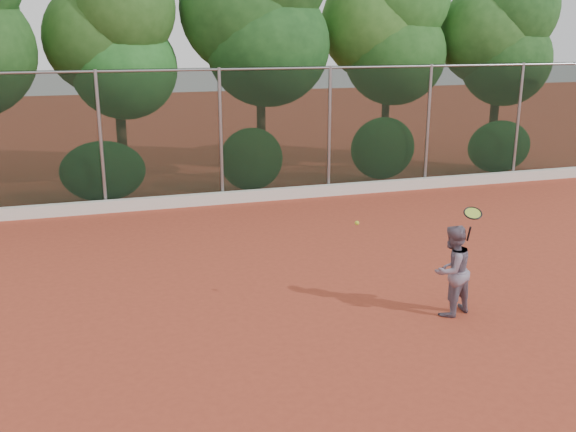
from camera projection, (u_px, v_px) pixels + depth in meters
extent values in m
plane|color=#A53D27|center=(305.00, 304.00, 10.67)|extent=(80.00, 80.00, 0.00)
cube|color=silver|center=(224.00, 198.00, 16.90)|extent=(24.00, 0.20, 0.30)
imported|color=slate|center=(452.00, 270.00, 10.10)|extent=(0.87, 0.77, 1.48)
cube|color=black|center=(221.00, 137.00, 16.62)|extent=(24.00, 0.01, 3.50)
cylinder|color=gray|center=(219.00, 69.00, 16.15)|extent=(24.00, 0.06, 0.06)
cylinder|color=gray|center=(101.00, 142.00, 15.78)|extent=(0.09, 0.09, 3.50)
cylinder|color=gray|center=(221.00, 137.00, 16.62)|extent=(0.09, 0.09, 3.50)
cylinder|color=gray|center=(329.00, 132.00, 17.46)|extent=(0.09, 0.09, 3.50)
cylinder|color=gray|center=(428.00, 127.00, 18.30)|extent=(0.09, 0.09, 3.50)
cylinder|color=gray|center=(518.00, 123.00, 19.14)|extent=(0.09, 0.09, 3.50)
cylinder|color=#442A1A|center=(123.00, 147.00, 18.22)|extent=(0.28, 0.28, 2.40)
ellipsoid|color=#226323|center=(125.00, 68.00, 17.58)|extent=(2.90, 2.40, 2.80)
ellipsoid|color=#254F1B|center=(103.00, 38.00, 17.49)|extent=(3.20, 2.70, 3.10)
ellipsoid|color=#25511B|center=(125.00, 7.00, 16.98)|extent=(2.70, 2.30, 2.90)
cylinder|color=#45281A|center=(261.00, 132.00, 18.98)|extent=(0.26, 0.26, 3.00)
ellipsoid|color=#286426|center=(268.00, 45.00, 18.25)|extent=(3.60, 3.00, 3.50)
ellipsoid|color=#2D6C29|center=(248.00, 8.00, 18.11)|extent=(3.90, 3.20, 3.80)
cylinder|color=#3A2216|center=(385.00, 131.00, 20.35)|extent=(0.24, 0.24, 2.70)
ellipsoid|color=#1F4F1B|center=(395.00, 54.00, 19.66)|extent=(3.20, 2.70, 3.10)
ellipsoid|color=#2E6322|center=(377.00, 24.00, 19.55)|extent=(3.50, 2.90, 3.40)
cylinder|color=#3E2518|center=(493.00, 130.00, 21.04)|extent=(0.28, 0.28, 2.50)
ellipsoid|color=#2D6426|center=(506.00, 60.00, 20.38)|extent=(3.00, 2.50, 2.90)
ellipsoid|color=#39752C|center=(489.00, 34.00, 20.30)|extent=(3.30, 2.80, 3.20)
ellipsoid|color=#2C6C29|center=(516.00, 7.00, 19.88)|extent=(2.80, 2.40, 3.00)
ellipsoid|color=#256226|center=(103.00, 171.00, 16.77)|extent=(2.20, 1.16, 1.60)
ellipsoid|color=#2F6426|center=(251.00, 159.00, 17.86)|extent=(1.80, 1.04, 1.76)
ellipsoid|color=#2E6B29|center=(383.00, 148.00, 18.95)|extent=(2.00, 1.10, 1.84)
ellipsoid|color=#2E752C|center=(499.00, 147.00, 20.11)|extent=(2.16, 1.12, 1.64)
cylinder|color=black|center=(469.00, 234.00, 9.91)|extent=(0.08, 0.16, 0.27)
torus|color=black|center=(473.00, 213.00, 9.76)|extent=(0.35, 0.34, 0.15)
cylinder|color=#ADC93B|center=(473.00, 213.00, 9.76)|extent=(0.30, 0.28, 0.11)
sphere|color=gold|center=(357.00, 223.00, 9.90)|extent=(0.07, 0.07, 0.07)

